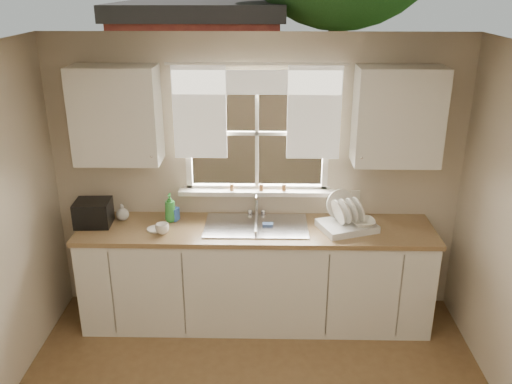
{
  "coord_description": "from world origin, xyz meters",
  "views": [
    {
      "loc": [
        0.08,
        -2.51,
        2.88
      ],
      "look_at": [
        0.0,
        1.65,
        1.25
      ],
      "focal_mm": 38.0,
      "sensor_mm": 36.0,
      "label": 1
    }
  ],
  "objects_px": {
    "soap_bottle_a": "(170,207)",
    "black_appliance": "(93,213)",
    "cup": "(162,229)",
    "dish_rack": "(347,221)"
  },
  "relations": [
    {
      "from": "dish_rack",
      "to": "soap_bottle_a",
      "type": "bearing_deg",
      "value": 175.07
    },
    {
      "from": "cup",
      "to": "black_appliance",
      "type": "relative_size",
      "value": 0.38
    },
    {
      "from": "dish_rack",
      "to": "black_appliance",
      "type": "bearing_deg",
      "value": 178.86
    },
    {
      "from": "soap_bottle_a",
      "to": "dish_rack",
      "type": "bearing_deg",
      "value": -0.26
    },
    {
      "from": "soap_bottle_a",
      "to": "black_appliance",
      "type": "relative_size",
      "value": 0.86
    },
    {
      "from": "dish_rack",
      "to": "soap_bottle_a",
      "type": "xyz_separation_m",
      "value": [
        -1.52,
        0.13,
        0.06
      ]
    },
    {
      "from": "soap_bottle_a",
      "to": "cup",
      "type": "distance_m",
      "value": 0.27
    },
    {
      "from": "soap_bottle_a",
      "to": "black_appliance",
      "type": "distance_m",
      "value": 0.65
    },
    {
      "from": "cup",
      "to": "black_appliance",
      "type": "bearing_deg",
      "value": 154.13
    },
    {
      "from": "cup",
      "to": "soap_bottle_a",
      "type": "bearing_deg",
      "value": 73.14
    }
  ]
}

